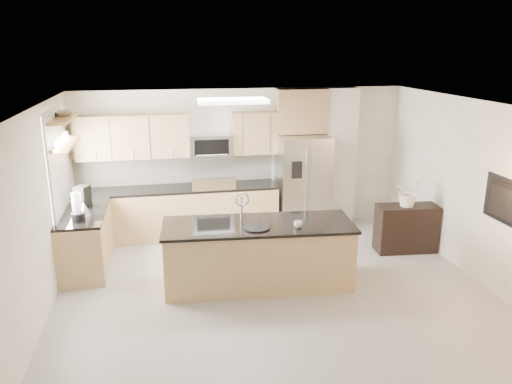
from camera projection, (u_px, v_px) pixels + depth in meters
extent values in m
plane|color=#ADABA5|center=(283.00, 310.00, 6.53)|extent=(6.50, 6.50, 0.00)
cube|color=silver|center=(287.00, 111.00, 5.80)|extent=(6.00, 6.50, 0.02)
cube|color=white|center=(242.00, 160.00, 9.23)|extent=(6.00, 0.02, 2.60)
cube|color=white|center=(27.00, 233.00, 5.63)|extent=(0.02, 6.50, 2.60)
cube|color=white|center=(501.00, 203.00, 6.71)|extent=(0.02, 6.50, 2.60)
cube|color=tan|center=(178.00, 213.00, 8.95)|extent=(3.55, 0.65, 0.88)
cube|color=black|center=(177.00, 189.00, 8.82)|extent=(3.55, 0.66, 0.04)
cube|color=beige|center=(176.00, 169.00, 9.03)|extent=(3.55, 0.02, 0.52)
cube|color=tan|center=(86.00, 241.00, 7.67)|extent=(0.65, 1.50, 0.88)
cube|color=black|center=(83.00, 213.00, 7.54)|extent=(0.66, 1.50, 0.04)
cube|color=black|center=(213.00, 211.00, 9.06)|extent=(0.76, 0.64, 0.90)
cube|color=black|center=(212.00, 186.00, 8.92)|extent=(0.76, 0.62, 0.03)
cube|color=#B8B8BA|center=(214.00, 184.00, 8.61)|extent=(0.76, 0.04, 0.22)
cube|color=tan|center=(132.00, 137.00, 8.58)|extent=(1.92, 0.33, 0.75)
cube|color=tan|center=(254.00, 133.00, 8.96)|extent=(0.82, 0.33, 0.75)
cube|color=#B8B8BA|center=(211.00, 145.00, 8.84)|extent=(0.76, 0.40, 0.40)
cube|color=black|center=(212.00, 148.00, 8.66)|extent=(0.60, 0.02, 0.28)
cube|color=#B8B8BA|center=(302.00, 184.00, 9.18)|extent=(0.92, 0.75, 1.78)
cube|color=#939396|center=(308.00, 189.00, 8.83)|extent=(0.02, 0.01, 1.69)
cube|color=black|center=(297.00, 170.00, 8.67)|extent=(0.18, 0.03, 0.30)
cube|color=silver|center=(339.00, 158.00, 9.42)|extent=(0.60, 0.30, 2.60)
cube|color=white|center=(56.00, 166.00, 7.27)|extent=(0.03, 1.05, 1.55)
cube|color=silver|center=(57.00, 166.00, 7.28)|extent=(0.03, 1.15, 1.65)
cube|color=olive|center=(65.00, 144.00, 7.31)|extent=(0.30, 1.20, 0.04)
cube|color=olive|center=(62.00, 118.00, 7.20)|extent=(0.30, 1.20, 0.04)
cube|color=white|center=(233.00, 101.00, 7.25)|extent=(1.00, 0.50, 0.06)
cube|color=tan|center=(258.00, 255.00, 7.14)|extent=(2.68, 1.10, 0.89)
cube|color=black|center=(258.00, 225.00, 7.01)|extent=(2.75, 1.16, 0.04)
cube|color=black|center=(244.00, 227.00, 6.98)|extent=(0.56, 0.40, 0.01)
cylinder|color=#B8B8BA|center=(241.00, 208.00, 7.13)|extent=(0.03, 0.03, 0.34)
torus|color=#B8B8BA|center=(242.00, 199.00, 7.03)|extent=(0.21, 0.03, 0.21)
cube|color=black|center=(406.00, 228.00, 8.34)|extent=(1.02, 0.49, 0.79)
imported|color=silver|center=(298.00, 224.00, 6.84)|extent=(0.14, 0.14, 0.09)
cylinder|color=black|center=(256.00, 228.00, 6.83)|extent=(0.42, 0.42, 0.02)
cylinder|color=black|center=(78.00, 217.00, 7.11)|extent=(0.18, 0.18, 0.13)
cylinder|color=silver|center=(77.00, 203.00, 7.05)|extent=(0.14, 0.14, 0.30)
cone|color=#B8B8BA|center=(84.00, 209.00, 7.35)|extent=(0.19, 0.19, 0.21)
cylinder|color=black|center=(83.00, 201.00, 7.31)|extent=(0.04, 0.04, 0.04)
cube|color=black|center=(83.00, 197.00, 7.70)|extent=(0.25, 0.27, 0.34)
cylinder|color=#B8B8BA|center=(83.00, 203.00, 7.67)|extent=(0.11, 0.11, 0.12)
imported|color=#B8B8BA|center=(63.00, 113.00, 7.33)|extent=(0.47, 0.47, 0.09)
imported|color=white|center=(409.00, 184.00, 8.10)|extent=(0.85, 0.80, 0.74)
imported|color=black|center=(505.00, 204.00, 6.49)|extent=(0.14, 1.08, 0.62)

